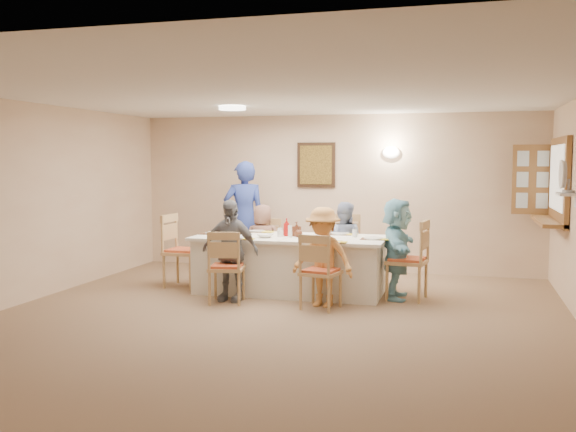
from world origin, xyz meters
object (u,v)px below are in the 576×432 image
(dining_table, at_px, (290,265))
(chair_front_left, at_px, (227,266))
(desk_fan, at_px, (566,181))
(chair_front_right, at_px, (321,271))
(caregiver, at_px, (244,218))
(diner_back_left, at_px, (263,243))
(diner_front_right, at_px, (323,257))
(diner_right_end, at_px, (397,249))
(diner_front_left, at_px, (230,250))
(condiment_ketchup, at_px, (287,227))
(chair_back_left, at_px, (265,249))
(serving_hatch, at_px, (559,181))
(diner_back_right, at_px, (343,244))
(chair_right_end, at_px, (407,259))
(chair_left_end, at_px, (184,250))
(chair_back_right, at_px, (345,249))

(dining_table, bearing_deg, chair_front_left, -126.87)
(desk_fan, bearing_deg, chair_front_right, -174.24)
(dining_table, xyz_separation_m, caregiver, (-1.05, 1.15, 0.50))
(diner_back_left, relative_size, diner_front_right, 0.94)
(diner_back_left, xyz_separation_m, diner_right_end, (2.02, -0.68, 0.08))
(diner_front_right, bearing_deg, chair_front_right, -78.33)
(chair_front_right, xyz_separation_m, diner_front_left, (-1.20, 0.12, 0.18))
(diner_right_end, xyz_separation_m, condiment_ketchup, (-1.48, 0.04, 0.23))
(dining_table, distance_m, diner_right_end, 1.44)
(diner_front_left, bearing_deg, chair_back_left, 93.56)
(diner_back_left, bearing_deg, serving_hatch, 174.66)
(diner_back_left, height_order, caregiver, caregiver)
(diner_back_right, height_order, diner_front_left, diner_front_left)
(serving_hatch, relative_size, chair_right_end, 1.46)
(chair_right_end, bearing_deg, chair_front_right, -41.46)
(chair_left_end, xyz_separation_m, caregiver, (0.50, 1.15, 0.37))
(chair_back_right, xyz_separation_m, chair_front_left, (-1.20, -1.60, -0.04))
(chair_back_left, height_order, chair_front_left, chair_front_left)
(diner_back_right, distance_m, diner_right_end, 1.07)
(chair_front_left, relative_size, caregiver, 0.52)
(chair_front_left, bearing_deg, chair_left_end, -50.69)
(chair_back_right, height_order, chair_left_end, chair_left_end)
(chair_front_right, xyz_separation_m, chair_left_end, (-2.15, 0.80, 0.06))
(caregiver, bearing_deg, diner_front_left, 79.08)
(chair_left_end, distance_m, diner_back_left, 1.17)
(diner_back_left, bearing_deg, diner_back_right, 172.61)
(diner_back_left, distance_m, diner_back_right, 1.20)
(chair_right_end, height_order, diner_back_right, diner_back_right)
(chair_front_right, bearing_deg, diner_front_left, 5.26)
(chair_back_left, relative_size, chair_right_end, 0.88)
(desk_fan, xyz_separation_m, chair_right_end, (-1.77, 0.53, -1.03))
(chair_front_right, distance_m, diner_right_end, 1.16)
(chair_front_left, bearing_deg, diner_right_end, -168.98)
(chair_back_left, distance_m, chair_front_right, 2.00)
(chair_back_right, relative_size, diner_front_right, 0.83)
(serving_hatch, distance_m, caregiver, 4.54)
(chair_front_right, height_order, chair_right_end, chair_right_end)
(chair_front_left, height_order, chair_left_end, chair_left_end)
(condiment_ketchup, bearing_deg, chair_left_end, -178.42)
(diner_front_left, xyz_separation_m, condiment_ketchup, (0.54, 0.72, 0.24))
(dining_table, xyz_separation_m, diner_back_left, (-0.60, 0.68, 0.19))
(chair_front_right, bearing_deg, caregiver, -38.80)
(chair_back_right, bearing_deg, serving_hatch, -8.42)
(chair_back_right, distance_m, diner_back_left, 1.21)
(chair_front_left, height_order, diner_right_end, diner_right_end)
(chair_front_left, bearing_deg, desk_fan, 173.42)
(chair_front_left, distance_m, diner_right_end, 2.18)
(serving_hatch, distance_m, diner_back_left, 4.14)
(chair_front_right, bearing_deg, diner_right_end, -124.74)
(diner_back_right, height_order, diner_right_end, diner_right_end)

